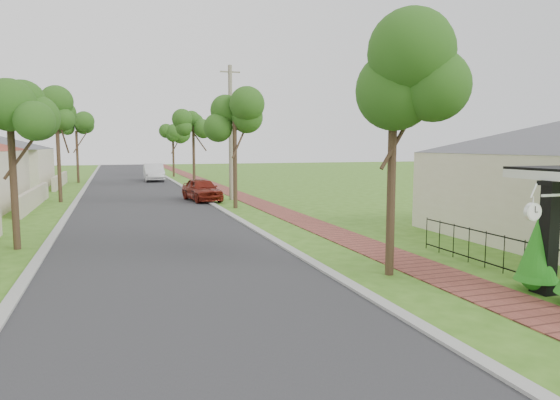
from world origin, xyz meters
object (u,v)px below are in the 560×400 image
porch_post (548,244)px  near_tree (394,85)px  parked_car_red (202,190)px  utility_pole (231,132)px  station_clock (534,210)px  parked_car_white (154,172)px

porch_post → near_tree: 5.06m
parked_car_red → utility_pole: size_ratio=0.49×
porch_post → parked_car_red: 21.32m
porch_post → station_clock: bearing=-154.9°
parked_car_white → porch_post: bearing=-81.4°
porch_post → near_tree: (-2.49, 2.50, 3.63)m
parked_car_red → parked_car_white: bearing=85.8°
porch_post → parked_car_red: porch_post is taller
porch_post → station_clock: (-0.85, -0.40, 0.83)m
near_tree → parked_car_red: bearing=95.2°
near_tree → station_clock: bearing=-60.6°
porch_post → near_tree: bearing=134.8°
utility_pole → station_clock: bearing=-86.0°
porch_post → near_tree: near_tree is taller
parked_car_red → station_clock: station_clock is taller
parked_car_white → parked_car_red: bearing=-85.1°
station_clock → porch_post: bearing=25.1°
parked_car_white → utility_pole: bearing=-79.4°
station_clock → near_tree: bearing=119.4°
parked_car_red → near_tree: bearing=-93.5°
parked_car_red → utility_pole: 3.83m
utility_pole → station_clock: 21.56m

